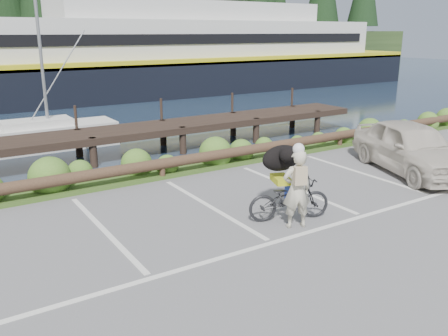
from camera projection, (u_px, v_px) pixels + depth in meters
The scene contains 7 objects.
ground at pixel (260, 236), 9.69m from camera, with size 72.00×72.00×0.00m, color #5C5C5F.
vegetation_strip at pixel (152, 171), 13.97m from camera, with size 34.00×1.60×0.10m, color #3D5B21.
log_rail at pixel (163, 179), 13.42m from camera, with size 32.00×0.30×0.60m, color #443021, non-canonical shape.
bicycle at pixel (289, 199), 10.42m from camera, with size 0.64×1.83×0.96m, color black.
cyclist at pixel (297, 189), 9.92m from camera, with size 0.62×0.41×1.70m, color beige.
dog at pixel (281, 158), 10.76m from camera, with size 1.02×0.50×0.59m, color black.
parked_car at pixel (411, 147), 13.88m from camera, with size 1.79×4.44×1.51m, color beige.
Camera 1 is at (-5.43, -7.12, 4.04)m, focal length 38.00 mm.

